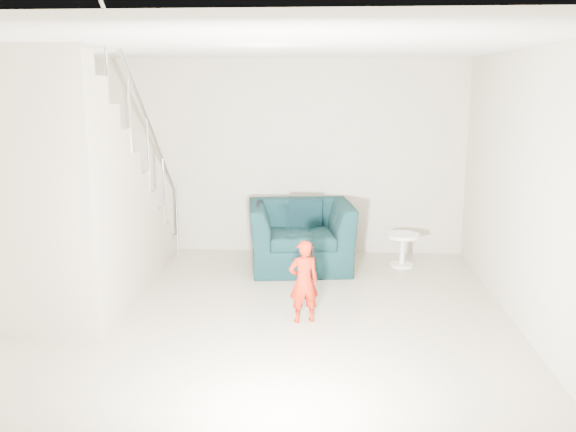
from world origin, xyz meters
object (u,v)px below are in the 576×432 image
(toddler, at_px, (304,281))
(staircase, at_px, (86,217))
(armchair, at_px, (300,235))
(side_table, at_px, (403,244))

(toddler, bearing_deg, staircase, -30.11)
(armchair, xyz_separation_m, side_table, (1.34, 0.13, -0.13))
(armchair, relative_size, side_table, 2.99)
(staircase, bearing_deg, toddler, -10.92)
(toddler, bearing_deg, side_table, -140.45)
(armchair, height_order, side_table, armchair)
(toddler, bearing_deg, armchair, -105.53)
(armchair, distance_m, toddler, 1.88)
(armchair, distance_m, side_table, 1.35)
(side_table, xyz_separation_m, staircase, (-3.60, -1.54, 0.65))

